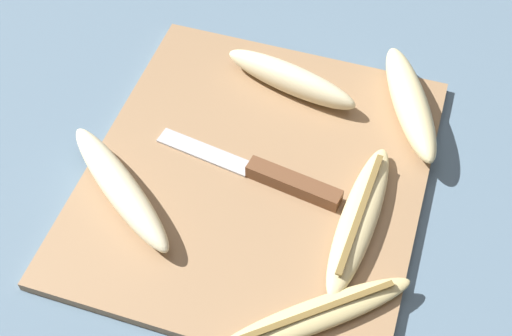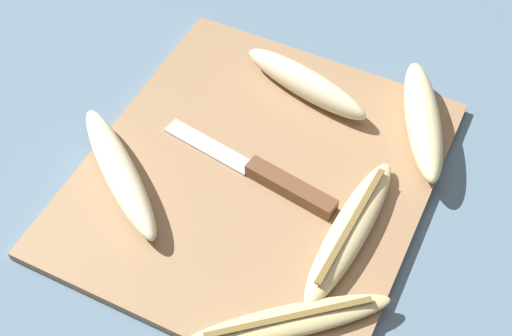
# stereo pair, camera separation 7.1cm
# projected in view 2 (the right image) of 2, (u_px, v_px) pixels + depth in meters

# --- Properties ---
(ground_plane) EXTENTS (4.00, 4.00, 0.00)m
(ground_plane) POSITION_uv_depth(u_px,v_px,m) (256.00, 180.00, 0.82)
(ground_plane) COLOR slate
(cutting_board) EXTENTS (0.42, 0.37, 0.01)m
(cutting_board) POSITION_uv_depth(u_px,v_px,m) (256.00, 177.00, 0.82)
(cutting_board) COLOR #997551
(cutting_board) RESTS_ON ground_plane
(knife) EXTENTS (0.06, 0.23, 0.02)m
(knife) POSITION_uv_depth(u_px,v_px,m) (277.00, 181.00, 0.79)
(knife) COLOR brown
(knife) RESTS_ON cutting_board
(banana_spotted_left) EXTENTS (0.16, 0.18, 0.02)m
(banana_spotted_left) POSITION_uv_depth(u_px,v_px,m) (289.00, 322.00, 0.69)
(banana_spotted_left) COLOR #DBC684
(banana_spotted_left) RESTS_ON cutting_board
(banana_soft_right) EXTENTS (0.19, 0.11, 0.04)m
(banana_soft_right) POSITION_uv_depth(u_px,v_px,m) (423.00, 119.00, 0.84)
(banana_soft_right) COLOR beige
(banana_soft_right) RESTS_ON cutting_board
(banana_mellow_near) EXTENTS (0.20, 0.05, 0.02)m
(banana_mellow_near) POSITION_uv_depth(u_px,v_px,m) (350.00, 230.00, 0.75)
(banana_mellow_near) COLOR beige
(banana_mellow_near) RESTS_ON cutting_board
(banana_pale_long) EXTENTS (0.07, 0.18, 0.04)m
(banana_pale_long) POSITION_uv_depth(u_px,v_px,m) (309.00, 84.00, 0.87)
(banana_pale_long) COLOR beige
(banana_pale_long) RESTS_ON cutting_board
(banana_bright_far) EXTENTS (0.15, 0.18, 0.04)m
(banana_bright_far) POSITION_uv_depth(u_px,v_px,m) (119.00, 171.00, 0.79)
(banana_bright_far) COLOR beige
(banana_bright_far) RESTS_ON cutting_board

